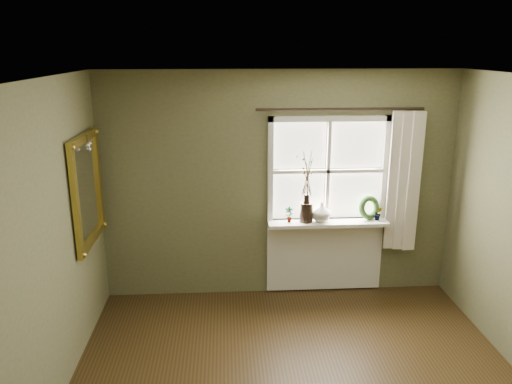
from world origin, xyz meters
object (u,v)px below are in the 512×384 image
object	(u,v)px
wreath	(369,210)
gilt_mirror	(87,190)
cream_vase	(322,212)
dark_jug	(306,212)

from	to	relation	value
wreath	gilt_mirror	world-z (taller)	gilt_mirror
wreath	gilt_mirror	xyz separation A→B (m)	(-3.00, -0.51, 0.45)
wreath	cream_vase	bearing A→B (deg)	159.54
cream_vase	wreath	world-z (taller)	wreath
dark_jug	wreath	xyz separation A→B (m)	(0.73, 0.04, -0.00)
dark_jug	wreath	distance (m)	0.73
wreath	gilt_mirror	distance (m)	3.07
dark_jug	gilt_mirror	bearing A→B (deg)	-168.15
cream_vase	gilt_mirror	world-z (taller)	gilt_mirror
dark_jug	cream_vase	size ratio (longest dim) A/B	0.98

